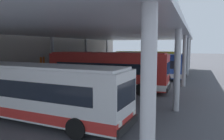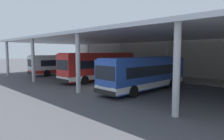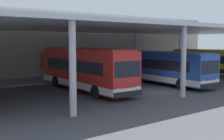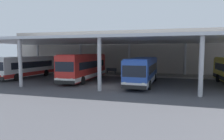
% 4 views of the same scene
% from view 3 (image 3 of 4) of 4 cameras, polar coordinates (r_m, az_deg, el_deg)
% --- Properties ---
extents(ground_plane, '(200.00, 200.00, 0.00)m').
position_cam_3_polar(ground_plane, '(23.39, 9.43, -4.44)').
color(ground_plane, '#47474C').
extents(platform_kerb, '(42.00, 4.50, 0.18)m').
position_cam_3_polar(platform_kerb, '(32.59, -5.51, -1.37)').
color(platform_kerb, gray).
rests_on(platform_kerb, ground).
extents(station_building_facade, '(48.00, 1.60, 7.75)m').
position_cam_3_polar(station_building_facade, '(35.17, -8.29, 5.30)').
color(station_building_facade, '#ADA399').
rests_on(station_building_facade, ground).
extents(canopy_shelter, '(40.00, 17.00, 5.55)m').
position_cam_3_polar(canopy_shelter, '(27.18, 1.21, 8.24)').
color(canopy_shelter, silver).
rests_on(canopy_shelter, ground).
extents(bus_second_bay, '(2.78, 11.35, 3.57)m').
position_cam_3_polar(bus_second_bay, '(23.65, -5.50, 0.22)').
color(bus_second_bay, red).
rests_on(bus_second_bay, ground).
extents(bus_middle_bay, '(2.98, 10.61, 3.17)m').
position_cam_3_polar(bus_middle_bay, '(27.63, 10.69, 0.55)').
color(bus_middle_bay, '#284CA8').
rests_on(bus_middle_bay, ground).
extents(bus_far_bay, '(3.01, 10.62, 3.17)m').
position_cam_3_polar(bus_far_bay, '(37.07, 19.82, 1.60)').
color(bus_far_bay, yellow).
rests_on(bus_far_bay, ground).
extents(bench_waiting, '(1.80, 0.45, 0.92)m').
position_cam_3_polar(bench_waiting, '(31.26, -9.98, -0.68)').
color(bench_waiting, '#383D47').
rests_on(bench_waiting, platform_kerb).
extents(trash_bin, '(0.52, 0.52, 0.98)m').
position_cam_3_polar(trash_bin, '(32.08, -6.43, -0.44)').
color(trash_bin, '#236638').
rests_on(trash_bin, platform_kerb).
extents(banner_sign, '(0.70, 0.12, 3.20)m').
position_cam_3_polar(banner_sign, '(29.29, -13.76, 1.41)').
color(banner_sign, '#B2B2B7').
rests_on(banner_sign, platform_kerb).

